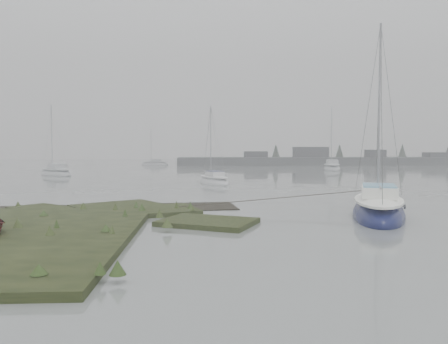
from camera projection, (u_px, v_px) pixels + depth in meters
The scene contains 7 objects.
ground at pixel (199, 176), 47.33m from camera, with size 160.00×160.00×0.00m, color slate.
far_shoreline at pixel (346, 160), 80.46m from camera, with size 60.00×8.00×4.15m.
sailboat_main at pixel (378, 211), 18.78m from camera, with size 4.20×6.81×9.14m.
sailboat_white at pixel (214, 181), 36.71m from camera, with size 3.41×5.26×7.08m.
sailboat_far_a at pixel (56, 173), 48.11m from camera, with size 5.55×5.64×8.41m.
sailboat_far_b at pixel (332, 168), 60.28m from camera, with size 3.33×6.92×9.37m.
sailboat_far_c at pixel (155, 164), 78.79m from camera, with size 5.21×2.51×7.06m.
Camera 1 is at (0.28, -17.31, 2.94)m, focal length 35.00 mm.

